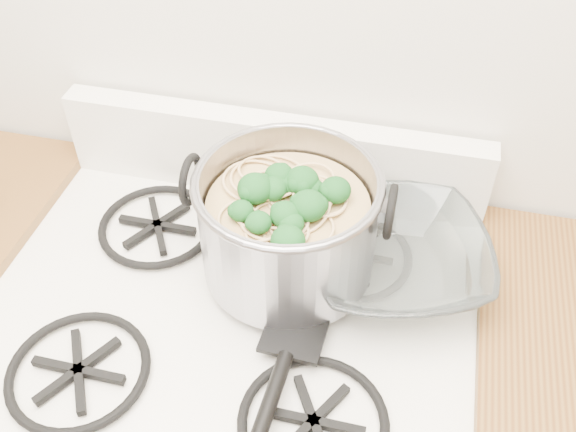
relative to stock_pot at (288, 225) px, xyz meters
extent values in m
cube|color=white|center=(-0.08, -0.10, -0.13)|extent=(0.76, 0.65, 0.04)
cube|color=black|center=(-0.08, -0.10, -0.10)|extent=(0.60, 0.56, 0.02)
cube|color=silver|center=(-0.58, -0.10, -0.57)|extent=(0.25, 0.65, 0.88)
cylinder|color=gray|center=(0.00, 0.00, 0.00)|extent=(0.27, 0.27, 0.18)
torus|color=gray|center=(0.00, 0.00, 0.09)|extent=(0.28, 0.28, 0.01)
torus|color=black|center=(-0.15, 0.00, 0.06)|extent=(0.01, 0.08, 0.08)
torus|color=black|center=(0.15, 0.00, 0.06)|extent=(0.01, 0.08, 0.08)
cylinder|color=#AA8750|center=(0.00, 0.00, -0.02)|extent=(0.25, 0.25, 0.13)
sphere|color=#134A19|center=(0.00, 0.00, 0.06)|extent=(0.04, 0.04, 0.04)
sphere|color=#134A19|center=(0.00, 0.00, 0.06)|extent=(0.04, 0.04, 0.04)
sphere|color=#134A19|center=(0.00, 0.00, 0.06)|extent=(0.04, 0.04, 0.04)
sphere|color=#134A19|center=(0.00, 0.00, 0.06)|extent=(0.04, 0.04, 0.04)
sphere|color=#134A19|center=(0.00, 0.00, 0.06)|extent=(0.04, 0.04, 0.04)
sphere|color=#134A19|center=(0.00, 0.00, 0.06)|extent=(0.04, 0.04, 0.04)
sphere|color=#134A19|center=(0.00, 0.00, 0.06)|extent=(0.04, 0.04, 0.04)
sphere|color=#134A19|center=(0.00, 0.00, 0.06)|extent=(0.04, 0.04, 0.04)
sphere|color=#134A19|center=(0.00, 0.00, 0.06)|extent=(0.04, 0.04, 0.04)
sphere|color=#134A19|center=(0.00, 0.00, 0.06)|extent=(0.04, 0.04, 0.04)
sphere|color=#134A19|center=(0.00, 0.00, 0.06)|extent=(0.04, 0.04, 0.04)
sphere|color=#134A19|center=(0.00, 0.00, 0.06)|extent=(0.04, 0.04, 0.04)
sphere|color=#134A19|center=(0.00, 0.00, 0.06)|extent=(0.04, 0.04, 0.04)
imported|color=white|center=(0.17, 0.02, -0.07)|extent=(0.14, 0.14, 0.03)
camera|label=1|loc=(0.16, -0.67, 0.69)|focal=40.00mm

